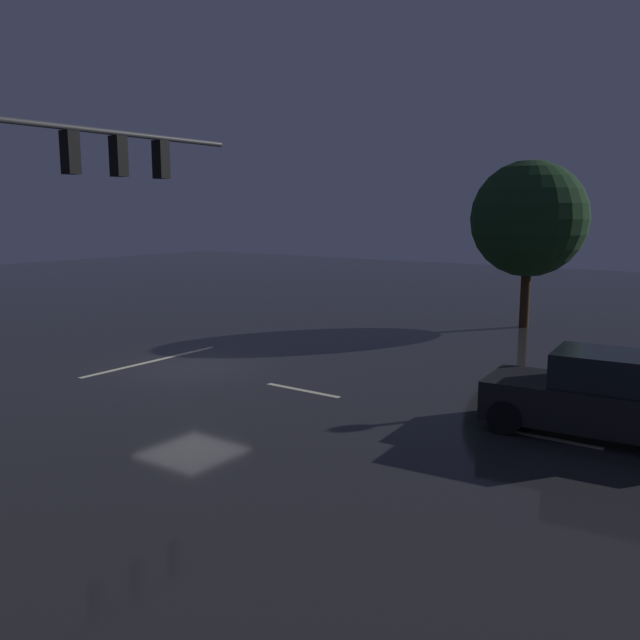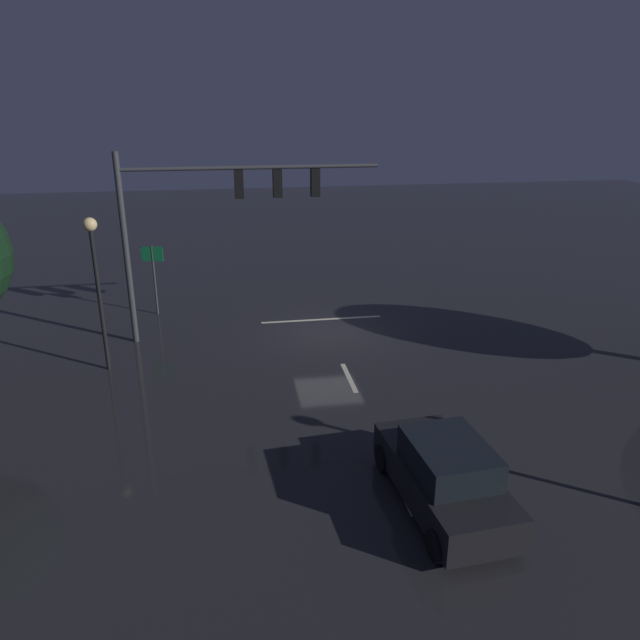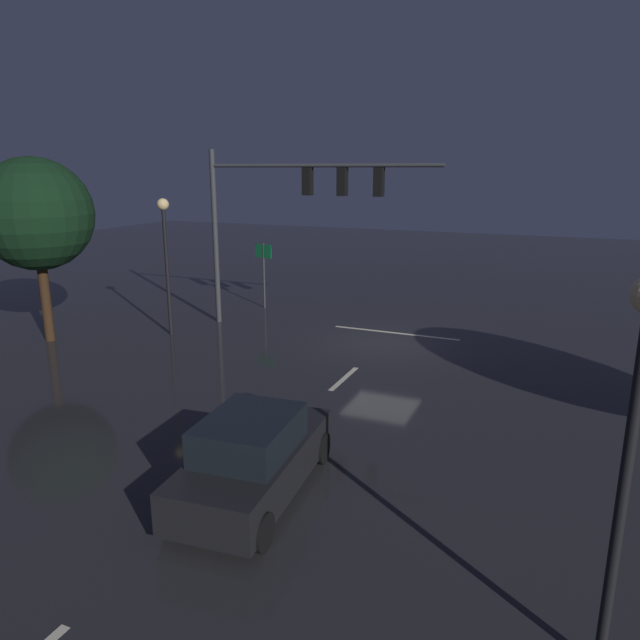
% 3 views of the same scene
% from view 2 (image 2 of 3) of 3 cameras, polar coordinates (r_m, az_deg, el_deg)
% --- Properties ---
extents(ground_plane, '(80.00, 80.00, 0.00)m').
position_cam_2_polar(ground_plane, '(23.69, 0.78, -1.27)').
color(ground_plane, '#232326').
extents(traffic_signal_assembly, '(9.28, 0.47, 6.97)m').
position_cam_2_polar(traffic_signal_assembly, '(22.39, -9.59, 10.63)').
color(traffic_signal_assembly, '#383A3D').
rests_on(traffic_signal_assembly, ground_plane).
extents(lane_dash_far, '(0.16, 2.20, 0.01)m').
position_cam_2_polar(lane_dash_far, '(20.09, 2.75, -5.43)').
color(lane_dash_far, beige).
rests_on(lane_dash_far, ground_plane).
extents(lane_dash_mid, '(0.16, 2.20, 0.01)m').
position_cam_2_polar(lane_dash_mid, '(15.08, 7.57, -15.24)').
color(lane_dash_mid, beige).
rests_on(lane_dash_mid, ground_plane).
extents(stop_bar, '(5.00, 0.16, 0.01)m').
position_cam_2_polar(stop_bar, '(25.15, 0.15, 0.06)').
color(stop_bar, beige).
rests_on(stop_bar, ground_plane).
extents(car_approaching, '(2.22, 4.49, 1.70)m').
position_cam_2_polar(car_approaching, '(14.20, 11.61, -14.13)').
color(car_approaching, black).
rests_on(car_approaching, ground_plane).
extents(street_lamp_right_kerb, '(0.44, 0.44, 5.18)m').
position_cam_2_polar(street_lamp_right_kerb, '(20.72, -20.36, 4.77)').
color(street_lamp_right_kerb, black).
rests_on(street_lamp_right_kerb, ground_plane).
extents(route_sign, '(0.89, 0.25, 2.97)m').
position_cam_2_polar(route_sign, '(26.10, -15.41, 4.98)').
color(route_sign, '#383A3D').
rests_on(route_sign, ground_plane).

